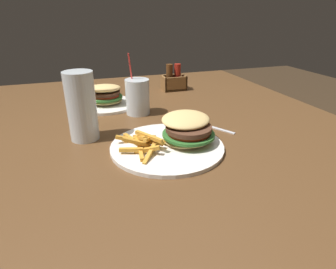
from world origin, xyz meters
name	(u,v)px	position (x,y,z in m)	size (l,w,h in m)	color
dining_table	(149,145)	(0.00, 0.00, 0.66)	(1.26, 1.35, 0.74)	brown
meal_plate_near	(177,137)	(0.03, -0.19, 0.77)	(0.30, 0.30, 0.09)	white
beer_glass	(82,108)	(-0.20, -0.06, 0.83)	(0.08, 0.08, 0.19)	silver
juice_glass	(138,98)	(-0.01, 0.09, 0.80)	(0.08, 0.08, 0.20)	silver
spoon	(199,122)	(0.15, -0.06, 0.75)	(0.10, 0.15, 0.01)	silver
meal_plate_far	(105,98)	(-0.11, 0.21, 0.78)	(0.22, 0.22, 0.09)	white
condiment_caddy	(174,81)	(0.21, 0.35, 0.78)	(0.10, 0.07, 0.11)	brown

